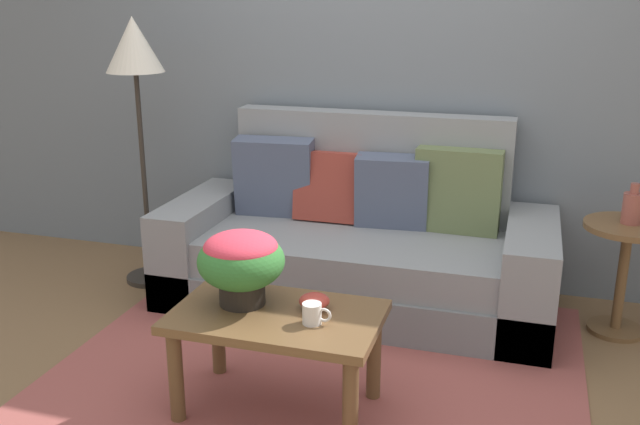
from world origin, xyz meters
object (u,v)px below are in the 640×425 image
couch (358,247)px  coffee_table (277,330)px  snack_bowl (314,301)px  floor_lamp (135,67)px  potted_plant (241,260)px  coffee_mug (313,314)px  table_vase (632,207)px  side_table (625,258)px

couch → coffee_table: size_ratio=2.51×
coffee_table → snack_bowl: size_ratio=6.69×
floor_lamp → snack_bowl: floor_lamp is taller
potted_plant → snack_bowl: 0.35m
floor_lamp → snack_bowl: size_ratio=12.38×
coffee_mug → table_vase: bearing=44.7°
coffee_mug → table_vase: 1.85m
couch → potted_plant: 1.25m
couch → potted_plant: (-0.22, -1.18, 0.33)m
coffee_table → potted_plant: 0.33m
coffee_table → table_vase: size_ratio=4.11×
potted_plant → table_vase: 2.04m
side_table → coffee_mug: (-1.30, -1.28, 0.09)m
potted_plant → coffee_mug: potted_plant is taller
table_vase → coffee_table: bearing=-140.1°
couch → table_vase: bearing=0.5°
side_table → coffee_mug: side_table is taller
side_table → snack_bowl: side_table is taller
side_table → coffee_mug: bearing=-135.5°
floor_lamp → coffee_mug: floor_lamp is taller
side_table → coffee_mug: 1.83m
coffee_table → potted_plant: (-0.17, 0.04, 0.28)m
potted_plant → table_vase: table_vase is taller
coffee_mug → snack_bowl: coffee_mug is taller
coffee_table → potted_plant: bearing=165.7°
couch → table_vase: size_ratio=10.31×
potted_plant → table_vase: size_ratio=1.75×
potted_plant → table_vase: bearing=35.9°
coffee_table → floor_lamp: size_ratio=0.54×
couch → side_table: couch is taller
floor_lamp → table_vase: bearing=2.1°
coffee_table → snack_bowl: (0.14, 0.08, 0.12)m
coffee_table → coffee_mug: 0.22m
couch → coffee_mug: (0.13, -1.28, 0.18)m
couch → coffee_mug: 1.30m
potted_plant → snack_bowl: bearing=6.4°
coffee_table → coffee_mug: size_ratio=7.21×
table_vase → side_table: bearing=-111.4°
couch → table_vase: couch is taller
snack_bowl → coffee_table: bearing=-150.8°
floor_lamp → table_vase: size_ratio=7.60×
snack_bowl → table_vase: bearing=40.9°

